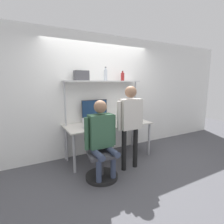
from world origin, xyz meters
TOP-DOWN VIEW (x-y plane):
  - ground_plane at (0.00, 0.00)m, footprint 12.00×12.00m
  - wall_back at (0.00, 0.83)m, footprint 8.00×0.06m
  - desk at (0.00, 0.41)m, footprint 1.86×0.78m
  - shelf_unit at (0.00, 0.64)m, footprint 1.77×0.30m
  - monitor at (-0.20, 0.68)m, footprint 0.60×0.17m
  - laptop at (-0.45, 0.24)m, footprint 0.34×0.21m
  - cell_phone at (-0.17, 0.21)m, footprint 0.07×0.15m
  - office_chair at (-0.51, -0.28)m, footprint 0.56×0.56m
  - person_seated at (-0.51, -0.33)m, footprint 0.57×0.47m
  - person_standing at (0.11, -0.26)m, footprint 0.57×0.21m
  - bottle_red at (0.49, 0.64)m, footprint 0.08×0.08m
  - bottle_clear at (0.05, 0.64)m, footprint 0.08×0.08m
  - storage_box at (-0.51, 0.64)m, footprint 0.29×0.18m

SIDE VIEW (x-z plane):
  - ground_plane at x=0.00m, z-range 0.00..0.00m
  - office_chair at x=-0.51m, z-range -0.18..0.74m
  - desk at x=0.00m, z-range 0.31..1.07m
  - cell_phone at x=-0.17m, z-range 0.76..0.77m
  - person_seated at x=-0.51m, z-range 0.12..1.48m
  - laptop at x=-0.45m, z-range 0.72..0.91m
  - person_standing at x=0.11m, z-range 0.21..1.79m
  - monitor at x=-0.20m, z-range 0.80..1.30m
  - wall_back at x=0.00m, z-range 0.00..2.70m
  - shelf_unit at x=0.00m, z-range 0.62..2.30m
  - bottle_red at x=0.49m, z-range 1.66..1.89m
  - storage_box at x=-0.51m, z-range 1.68..1.88m
  - bottle_clear at x=0.05m, z-range 1.66..1.95m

